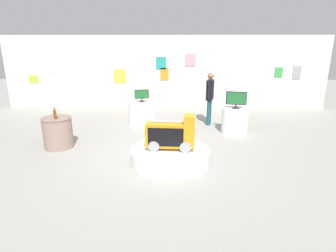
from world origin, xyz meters
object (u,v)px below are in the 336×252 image
object	(u,v)px
bottle_on_side_table	(55,114)
display_pedestal_left_rear	(142,113)
display_pedestal_center_rear	(235,121)
shopper_browsing_near_truck	(210,95)
side_table_round	(58,132)
tv_on_left_rear	(142,95)
tv_on_center_rear	(236,99)
main_display_pedestal	(170,156)
novelty_firetruck_tv	(171,136)

from	to	relation	value
bottle_on_side_table	display_pedestal_left_rear	bearing A→B (deg)	51.64
display_pedestal_center_rear	shopper_browsing_near_truck	distance (m)	1.25
display_pedestal_left_rear	side_table_round	distance (m)	2.87
tv_on_left_rear	bottle_on_side_table	xyz separation A→B (m)	(-1.82, -2.30, -0.07)
tv_on_center_rear	bottle_on_side_table	world-z (taller)	tv_on_center_rear
display_pedestal_left_rear	display_pedestal_center_rear	distance (m)	2.95
display_pedestal_left_rear	shopper_browsing_near_truck	size ratio (longest dim) A/B	0.53
tv_on_center_rear	bottle_on_side_table	size ratio (longest dim) A/B	2.00
bottle_on_side_table	shopper_browsing_near_truck	xyz separation A→B (m)	(4.00, 2.31, 0.09)
main_display_pedestal	display_pedestal_left_rear	xyz separation A→B (m)	(-0.97, 3.05, 0.21)
display_pedestal_center_rear	bottle_on_side_table	world-z (taller)	bottle_on_side_table
display_pedestal_center_rear	shopper_browsing_near_truck	bearing A→B (deg)	126.04
display_pedestal_left_rear	novelty_firetruck_tv	bearing A→B (deg)	-72.13
main_display_pedestal	side_table_round	bearing A→B (deg)	163.17
display_pedestal_center_rear	shopper_browsing_near_truck	world-z (taller)	shopper_browsing_near_truck
tv_on_center_rear	shopper_browsing_near_truck	xyz separation A→B (m)	(-0.65, 0.89, -0.03)
novelty_firetruck_tv	display_pedestal_left_rear	world-z (taller)	novelty_firetruck_tv
novelty_firetruck_tv	display_pedestal_left_rear	size ratio (longest dim) A/B	1.19
tv_on_left_rear	display_pedestal_left_rear	bearing A→B (deg)	76.87
tv_on_left_rear	tv_on_center_rear	size ratio (longest dim) A/B	0.78
main_display_pedestal	tv_on_center_rear	distance (m)	2.97
shopper_browsing_near_truck	main_display_pedestal	bearing A→B (deg)	-111.56
novelty_firetruck_tv	tv_on_left_rear	size ratio (longest dim) A/B	2.35
bottle_on_side_table	tv_on_left_rear	bearing A→B (deg)	51.61
tv_on_left_rear	side_table_round	size ratio (longest dim) A/B	0.58
novelty_firetruck_tv	tv_on_left_rear	distance (m)	3.23
display_pedestal_left_rear	tv_on_left_rear	distance (m)	0.59
tv_on_left_rear	side_table_round	world-z (taller)	tv_on_left_rear
display_pedestal_left_rear	display_pedestal_center_rear	world-z (taller)	same
main_display_pedestal	bottle_on_side_table	xyz separation A→B (m)	(-2.79, 0.74, 0.73)
novelty_firetruck_tv	shopper_browsing_near_truck	xyz separation A→B (m)	(1.19, 3.06, 0.35)
novelty_firetruck_tv	main_display_pedestal	bearing A→B (deg)	158.35
novelty_firetruck_tv	tv_on_left_rear	world-z (taller)	tv_on_left_rear
tv_on_left_rear	tv_on_center_rear	xyz separation A→B (m)	(2.82, -0.88, 0.05)
display_pedestal_left_rear	side_table_round	world-z (taller)	side_table_round
display_pedestal_left_rear	tv_on_center_rear	xyz separation A→B (m)	(2.82, -0.88, 0.64)
display_pedestal_center_rear	side_table_round	distance (m)	4.86
display_pedestal_left_rear	tv_on_left_rear	size ratio (longest dim) A/B	1.98
novelty_firetruck_tv	display_pedestal_center_rear	distance (m)	2.86
tv_on_left_rear	side_table_round	xyz separation A→B (m)	(-1.86, -2.19, -0.57)
main_display_pedestal	novelty_firetruck_tv	size ratio (longest dim) A/B	1.63
novelty_firetruck_tv	display_pedestal_left_rear	distance (m)	3.22
display_pedestal_left_rear	display_pedestal_center_rear	bearing A→B (deg)	-17.33
novelty_firetruck_tv	tv_on_center_rear	bearing A→B (deg)	49.85
display_pedestal_center_rear	tv_on_center_rear	size ratio (longest dim) A/B	1.31
main_display_pedestal	tv_on_center_rear	xyz separation A→B (m)	(1.85, 2.17, 0.85)
novelty_firetruck_tv	tv_on_center_rear	size ratio (longest dim) A/B	1.84
main_display_pedestal	bottle_on_side_table	world-z (taller)	bottle_on_side_table
tv_on_left_rear	side_table_round	bearing A→B (deg)	-130.29
bottle_on_side_table	display_pedestal_center_rear	bearing A→B (deg)	17.08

